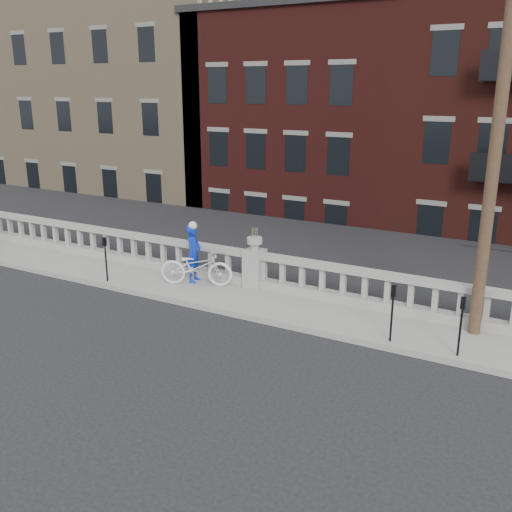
{
  "coord_description": "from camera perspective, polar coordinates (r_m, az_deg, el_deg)",
  "views": [
    {
      "loc": [
        7.75,
        -9.87,
        5.81
      ],
      "look_at": [
        0.46,
        3.2,
        1.33
      ],
      "focal_mm": 40.0,
      "sensor_mm": 36.0,
      "label": 1
    }
  ],
  "objects": [
    {
      "name": "parking_meter_c",
      "position": [
        13.06,
        19.84,
        -6.01
      ],
      "size": [
        0.1,
        0.09,
        1.36
      ],
      "color": "black",
      "rests_on": "sidewalk"
    },
    {
      "name": "balustrade",
      "position": [
        16.67,
        -0.13,
        -1.39
      ],
      "size": [
        28.0,
        0.34,
        1.03
      ],
      "color": "gray",
      "rests_on": "sidewalk"
    },
    {
      "name": "bicycle",
      "position": [
        16.83,
        -5.98,
        -1.05
      ],
      "size": [
        2.26,
        1.47,
        1.12
      ],
      "primitive_type": "imported",
      "rotation": [
        0.0,
        0.0,
        1.94
      ],
      "color": "white",
      "rests_on": "sidewalk"
    },
    {
      "name": "sidewalk",
      "position": [
        16.08,
        -1.79,
        -4.22
      ],
      "size": [
        32.0,
        2.2,
        0.15
      ],
      "primitive_type": "cube",
      "color": "gray",
      "rests_on": "ground"
    },
    {
      "name": "lower_level",
      "position": [
        33.84,
        17.04,
        10.57
      ],
      "size": [
        80.0,
        44.0,
        20.8
      ],
      "color": "#605E59",
      "rests_on": "ground"
    },
    {
      "name": "planter_pedestal",
      "position": [
        16.61,
        -0.13,
        -0.77
      ],
      "size": [
        0.55,
        0.55,
        1.76
      ],
      "color": "gray",
      "rests_on": "sidewalk"
    },
    {
      "name": "cyclist",
      "position": [
        17.06,
        -6.25,
        0.26
      ],
      "size": [
        0.55,
        0.71,
        1.73
      ],
      "primitive_type": "imported",
      "rotation": [
        0.0,
        0.0,
        1.8
      ],
      "color": "#0B28B3",
      "rests_on": "sidewalk"
    },
    {
      "name": "parking_meter_a",
      "position": [
        17.55,
        -14.82,
        0.18
      ],
      "size": [
        0.1,
        0.09,
        1.36
      ],
      "color": "black",
      "rests_on": "sidewalk"
    },
    {
      "name": "ground",
      "position": [
        13.83,
        -8.24,
        -8.35
      ],
      "size": [
        120.0,
        120.0,
        0.0
      ],
      "primitive_type": "plane",
      "color": "black",
      "rests_on": "ground"
    },
    {
      "name": "parking_meter_b",
      "position": [
        13.33,
        13.49,
        -4.98
      ],
      "size": [
        0.1,
        0.09,
        1.36
      ],
      "color": "black",
      "rests_on": "sidewalk"
    },
    {
      "name": "utility_pole",
      "position": [
        13.57,
        23.19,
        12.96
      ],
      "size": [
        1.6,
        0.28,
        10.0
      ],
      "color": "#422D1E",
      "rests_on": "sidewalk"
    }
  ]
}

